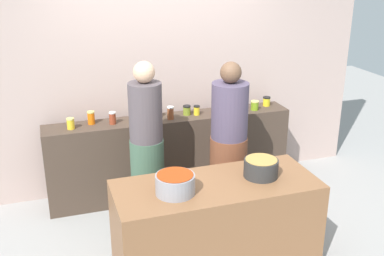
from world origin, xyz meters
TOP-DOWN VIEW (x-y plane):
  - ground at (0.00, 0.00)m, footprint 12.00×12.00m
  - storefront_wall at (0.00, 1.45)m, footprint 4.80×0.12m
  - display_shelf at (0.00, 1.10)m, footprint 2.70×0.36m
  - prep_table at (0.00, -0.30)m, footprint 1.70×0.70m
  - preserve_jar_0 at (-1.05, 1.07)m, footprint 0.08×0.08m
  - preserve_jar_1 at (-0.84, 1.15)m, footprint 0.08×0.08m
  - preserve_jar_2 at (-0.63, 1.08)m, footprint 0.07×0.07m
  - preserve_jar_3 at (-0.37, 1.12)m, footprint 0.09×0.09m
  - preserve_jar_4 at (-0.13, 1.15)m, footprint 0.09×0.09m
  - preserve_jar_5 at (-0.02, 1.04)m, footprint 0.07×0.07m
  - preserve_jar_6 at (0.19, 1.12)m, footprint 0.09×0.09m
  - preserve_jar_7 at (0.30, 1.09)m, footprint 0.07×0.07m
  - preserve_jar_8 at (0.52, 1.06)m, footprint 0.08×0.08m
  - preserve_jar_9 at (0.68, 1.13)m, footprint 0.08×0.08m
  - preserve_jar_10 at (0.82, 1.07)m, footprint 0.08×0.08m
  - preserve_jar_11 at (0.98, 1.05)m, footprint 0.09×0.09m
  - preserve_jar_12 at (1.17, 1.15)m, footprint 0.09×0.09m
  - cooking_pot_left at (-0.37, -0.35)m, footprint 0.31×0.31m
  - cooking_pot_center at (0.40, -0.29)m, footprint 0.29×0.29m
  - cook_with_tongs at (-0.39, 0.54)m, footprint 0.33×0.33m
  - cook_in_cap at (0.39, 0.40)m, footprint 0.37×0.37m

SIDE VIEW (x-z plane):
  - ground at x=0.00m, z-range 0.00..0.00m
  - prep_table at x=0.00m, z-range 0.00..0.79m
  - display_shelf at x=0.00m, z-range 0.00..0.91m
  - cook_in_cap at x=0.39m, z-range -0.08..1.56m
  - cook_with_tongs at x=-0.39m, z-range -0.07..1.60m
  - cooking_pot_center at x=0.40m, z-range 0.79..0.95m
  - cooking_pot_left at x=-0.37m, z-range 0.79..0.96m
  - preserve_jar_4 at x=-0.13m, z-range 0.91..1.01m
  - preserve_jar_8 at x=0.52m, z-range 0.91..1.01m
  - preserve_jar_6 at x=0.19m, z-range 0.91..1.02m
  - preserve_jar_11 at x=0.98m, z-range 0.91..1.02m
  - preserve_jar_7 at x=0.30m, z-range 0.91..1.02m
  - preserve_jar_12 at x=1.17m, z-range 0.91..1.02m
  - preserve_jar_9 at x=0.68m, z-range 0.91..1.02m
  - preserve_jar_0 at x=-1.05m, z-range 0.91..1.02m
  - preserve_jar_2 at x=-0.63m, z-range 0.91..1.04m
  - preserve_jar_10 at x=0.82m, z-range 0.91..1.04m
  - preserve_jar_1 at x=-0.84m, z-range 0.91..1.05m
  - preserve_jar_5 at x=-0.02m, z-range 0.91..1.05m
  - preserve_jar_3 at x=-0.37m, z-range 0.91..1.05m
  - storefront_wall at x=0.00m, z-range 0.00..3.00m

